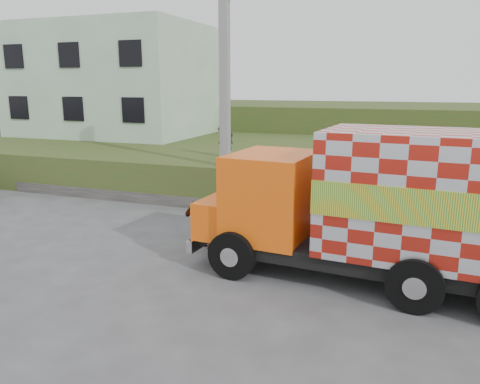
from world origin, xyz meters
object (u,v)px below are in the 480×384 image
at_px(utility_pole, 225,91).
at_px(cargo_truck, 384,206).
at_px(pedestrian, 225,136).
at_px(cow, 208,219).

relative_size(utility_pole, cargo_truck, 1.03).
xyz_separation_m(cargo_truck, pedestrian, (-6.43, 6.83, 0.59)).
relative_size(cargo_truck, pedestrian, 4.68).
relative_size(cow, pedestrian, 0.96).
distance_m(cargo_truck, pedestrian, 9.40).
bearing_deg(pedestrian, cow, 89.45).
height_order(utility_pole, pedestrian, utility_pole).
relative_size(cargo_truck, cow, 4.86).
distance_m(utility_pole, pedestrian, 2.73).
distance_m(utility_pole, cow, 5.15).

